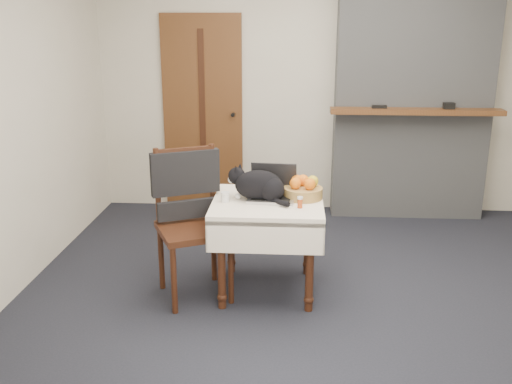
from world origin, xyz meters
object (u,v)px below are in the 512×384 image
pill_bottle (300,202)px  fruit_basket (303,189)px  laptop (272,190)px  side_table (268,215)px  cat (260,186)px  cream_jar (225,197)px  chair (189,202)px  door (203,114)px

pill_bottle → fruit_basket: 0.23m
laptop → fruit_basket: 0.22m
laptop → pill_bottle: laptop is taller
side_table → pill_bottle: size_ratio=9.83×
cat → cream_jar: (-0.24, -0.06, -0.07)m
cat → fruit_basket: size_ratio=1.66×
side_table → cream_jar: size_ratio=11.05×
chair → laptop: bearing=-17.9°
door → chair: bearing=-84.1°
door → side_table: door is taller
side_table → chair: chair is taller
cat → door: bearing=128.0°
chair → door: bearing=71.0°
laptop → chair: size_ratio=0.33×
door → laptop: bearing=-67.6°
door → chair: (0.21, -2.01, -0.32)m
cat → laptop: bearing=44.6°
door → laptop: 2.11m
side_table → pill_bottle: pill_bottle is taller
laptop → cream_jar: (-0.33, -0.11, -0.03)m
door → laptop: (0.80, -1.94, -0.24)m
pill_bottle → chair: bearing=170.2°
pill_bottle → side_table: bearing=144.2°
pill_bottle → chair: 0.80m
fruit_basket → chair: size_ratio=0.26×
laptop → fruit_basket: (0.22, 0.02, 0.00)m
fruit_basket → chair: (-0.81, -0.10, -0.08)m
door → cream_jar: size_ratio=28.32×
laptop → pill_bottle: (0.20, -0.21, -0.02)m
pill_bottle → chair: size_ratio=0.07×
cat → cream_jar: size_ratio=6.58×
door → fruit_basket: (1.02, -1.91, -0.24)m
cat → cream_jar: bearing=-147.0°
cream_jar → chair: 0.27m
cream_jar → pill_bottle: 0.53m
fruit_basket → door: bearing=118.0°
door → pill_bottle: 2.38m
laptop → side_table: bearing=-119.1°
cream_jar → cat: bearing=14.7°
cream_jar → pill_bottle: pill_bottle is taller
door → cream_jar: door is taller
door → side_table: 2.17m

